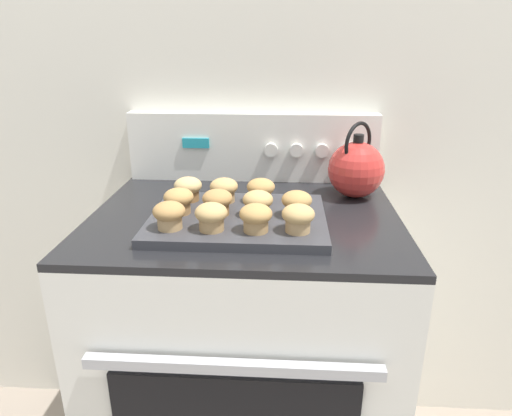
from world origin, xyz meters
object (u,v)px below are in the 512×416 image
object	(u,v)px
muffin_r2_c0	(188,188)
muffin_r1_c3	(297,203)
muffin_r1_c2	(258,203)
muffin_r2_c1	(224,189)
muffin_r0_c0	(169,214)
muffin_r0_c3	(298,217)
muffin_r2_c2	(261,190)
muffin_r0_c1	(211,216)
muffin_pan	(238,219)
tea_kettle	(356,168)
stove_range	(247,356)
muffin_r1_c0	(179,200)
muffin_r0_c2	(256,217)
muffin_r1_c1	(217,201)

from	to	relation	value
muffin_r2_c0	muffin_r1_c3	bearing A→B (deg)	-18.82
muffin_r1_c2	muffin_r2_c1	distance (m)	0.13
muffin_r0_c0	muffin_r1_c3	world-z (taller)	same
muffin_r1_c2	muffin_r2_c0	size ratio (longest dim) A/B	1.00
muffin_r0_c3	muffin_r2_c2	world-z (taller)	same
muffin_r0_c0	muffin_r0_c1	size ratio (longest dim) A/B	1.00
muffin_pan	tea_kettle	world-z (taller)	tea_kettle
muffin_r2_c0	muffin_r2_c1	xyz separation A→B (m)	(0.09, -0.00, 0.00)
muffin_pan	muffin_r0_c1	distance (m)	0.11
stove_range	muffin_r2_c1	size ratio (longest dim) A/B	12.66
muffin_r1_c0	muffin_r2_c2	distance (m)	0.21
muffin_r0_c1	muffin_r2_c0	distance (m)	0.20
muffin_r1_c3	muffin_r2_c2	xyz separation A→B (m)	(-0.09, 0.09, 0.00)
muffin_pan	muffin_r2_c1	distance (m)	0.11
muffin_r0_c1	muffin_r2_c0	size ratio (longest dim) A/B	1.00
muffin_r0_c2	muffin_r1_c3	distance (m)	0.13
muffin_r0_c1	muffin_r1_c3	size ratio (longest dim) A/B	1.00
muffin_pan	muffin_r1_c1	xyz separation A→B (m)	(-0.05, -0.00, 0.04)
muffin_r0_c2	muffin_r1_c3	world-z (taller)	same
muffin_r1_c0	muffin_r0_c2	bearing A→B (deg)	-27.08
muffin_r0_c0	muffin_r0_c2	bearing A→B (deg)	-1.06
muffin_r2_c0	tea_kettle	xyz separation A→B (m)	(0.43, 0.12, 0.02)
muffin_r2_c0	muffin_r2_c2	size ratio (longest dim) A/B	1.00
muffin_r1_c3	muffin_r0_c1	bearing A→B (deg)	-153.28
muffin_r0_c2	muffin_r1_c0	distance (m)	0.21
muffin_r2_c0	tea_kettle	bearing A→B (deg)	15.73
muffin_r2_c1	tea_kettle	distance (m)	0.37
muffin_r0_c1	muffin_r1_c0	xyz separation A→B (m)	(-0.09, 0.09, 0.00)
muffin_r1_c3	muffin_r0_c3	bearing A→B (deg)	-89.20
stove_range	muffin_r0_c1	distance (m)	0.53
muffin_r1_c0	muffin_r2_c2	bearing A→B (deg)	25.63
muffin_pan	muffin_r0_c0	distance (m)	0.17
muffin_r1_c1	muffin_r0_c2	bearing A→B (deg)	-44.22
muffin_r0_c1	muffin_r0_c3	distance (m)	0.18
muffin_r1_c0	muffin_r2_c1	bearing A→B (deg)	42.75
muffin_r0_c3	tea_kettle	size ratio (longest dim) A/B	0.34
muffin_r1_c1	tea_kettle	size ratio (longest dim) A/B	0.34
stove_range	muffin_r0_c3	size ratio (longest dim) A/B	12.66
muffin_r0_c3	muffin_r2_c1	distance (m)	0.25
muffin_r0_c1	stove_range	bearing A→B (deg)	71.17
muffin_r1_c1	muffin_r0_c1	bearing A→B (deg)	-90.20
muffin_r2_c1	muffin_r0_c2	bearing A→B (deg)	-63.46
muffin_pan	muffin_r0_c0	world-z (taller)	muffin_r0_c0
stove_range	muffin_r0_c0	size ratio (longest dim) A/B	12.66
muffin_r1_c3	muffin_r2_c1	world-z (taller)	same
muffin_r1_c2	muffin_r2_c2	size ratio (longest dim) A/B	1.00
stove_range	muffin_r0_c2	size ratio (longest dim) A/B	12.66
muffin_r2_c0	muffin_r2_c2	bearing A→B (deg)	-0.05
muffin_r1_c0	muffin_r2_c1	size ratio (longest dim) A/B	1.00
muffin_r1_c0	stove_range	bearing A→B (deg)	26.66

